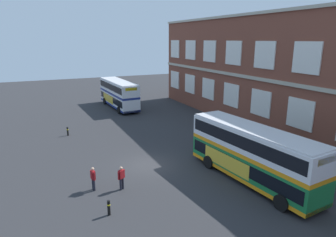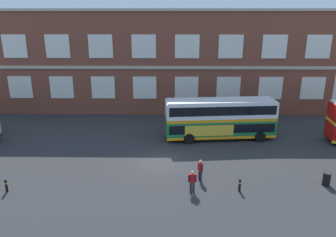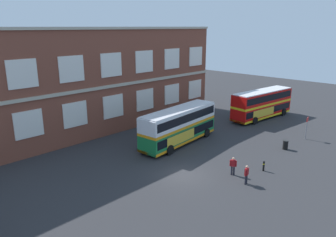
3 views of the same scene
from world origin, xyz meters
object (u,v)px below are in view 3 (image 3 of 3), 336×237
Objects in this scene: second_passenger at (233,165)px; safety_bollard_west at (264,166)px; waiting_passenger at (246,174)px; double_decker_middle at (179,125)px; bus_stand_flag at (307,126)px; double_decker_far at (262,104)px; station_litter_bin at (285,145)px.

safety_bollard_west is (2.71, -1.57, -0.44)m from second_passenger.
double_decker_middle is at bearing 72.54° from waiting_passenger.
double_decker_middle is 9.44m from second_passenger.
bus_stand_flag reaches higher than waiting_passenger.
bus_stand_flag is at bearing 3.69° from safety_bollard_west.
double_decker_far is 6.60× the size of waiting_passenger.
waiting_passenger is 1.65× the size of station_litter_bin.
double_decker_far reaches higher than second_passenger.
double_decker_middle is at bearing 90.21° from safety_bollard_west.
bus_stand_flag is at bearing -3.36° from second_passenger.
station_litter_bin is at bearing 8.37° from safety_bollard_west.
bus_stand_flag is 11.56m from safety_bollard_west.
waiting_passenger reaches higher than station_litter_bin.
station_litter_bin is at bearing -55.14° from double_decker_middle.
station_litter_bin is (6.67, -9.57, -1.63)m from double_decker_middle.
second_passenger is at bearing 68.29° from waiting_passenger.
double_decker_middle reaches higher than waiting_passenger.
station_litter_bin is at bearing -139.58° from double_decker_far.
safety_bollard_west is at bearing 3.61° from waiting_passenger.
double_decker_far is at bearing 60.91° from bus_stand_flag.
waiting_passenger is (-19.52, -9.26, -1.22)m from double_decker_far.
double_decker_middle is 11.78× the size of safety_bollard_west.
double_decker_far is 12.55m from station_litter_bin.
bus_stand_flag reaches higher than safety_bollard_west.
waiting_passenger reaches higher than safety_bollard_west.
double_decker_middle is 6.58× the size of second_passenger.
double_decker_middle and double_decker_far have the same top height.
waiting_passenger is 14.95m from bus_stand_flag.
second_passenger is (0.71, 1.79, 0.00)m from waiting_passenger.
second_passenger is 1.79× the size of safety_bollard_west.
double_decker_far is 9.51m from bus_stand_flag.
station_litter_bin is (10.05, 1.19, -0.41)m from waiting_passenger.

